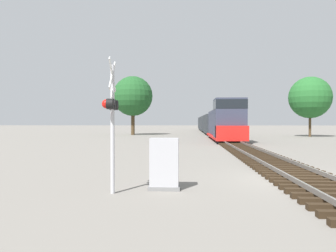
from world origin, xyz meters
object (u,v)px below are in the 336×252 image
at_px(freight_train, 211,124).
at_px(relay_cabinet, 164,164).
at_px(tree_deep_background, 133,96).
at_px(crossing_signal_near, 111,111).
at_px(tree_mid_background, 310,98).

xyz_separation_m(freight_train, relay_cabinet, (-4.85, -50.56, -1.03)).
relative_size(freight_train, tree_deep_background, 6.54).
bearing_deg(crossing_signal_near, relay_cabinet, 111.12).
relative_size(crossing_signal_near, relay_cabinet, 2.46).
relative_size(freight_train, crossing_signal_near, 16.04).
height_order(crossing_signal_near, relay_cabinet, crossing_signal_near).
bearing_deg(relay_cabinet, tree_mid_background, 64.49).
distance_m(tree_mid_background, tree_deep_background, 26.96).
xyz_separation_m(freight_train, tree_mid_background, (13.22, -12.70, 3.79)).
bearing_deg(freight_train, crossing_signal_near, -97.07).
xyz_separation_m(freight_train, crossing_signal_near, (-6.35, -51.21, 0.60)).
distance_m(crossing_signal_near, tree_mid_background, 43.31).
distance_m(relay_cabinet, tree_mid_background, 42.23).
bearing_deg(freight_train, relay_cabinet, -95.48).
relative_size(tree_mid_background, tree_deep_background, 0.89).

